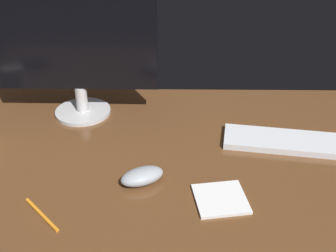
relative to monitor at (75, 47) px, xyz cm
name	(u,v)px	position (x,y,z in cm)	size (l,w,h in cm)	color
desk	(154,159)	(24.12, -24.19, -23.78)	(140.00, 84.00, 2.00)	brown
monitor	(75,47)	(0.00, 0.00, 0.00)	(49.11, 17.84, 40.72)	silver
keyboard	(289,142)	(63.03, -17.63, -21.85)	(37.36, 11.50, 1.86)	silver
computer_mouse	(142,176)	(21.71, -35.53, -20.80)	(11.26, 6.20, 3.94)	#999EA5
notepad	(221,199)	(40.95, -42.02, -22.38)	(12.18, 11.85, 0.79)	white
pen	(42,214)	(-0.58, -47.95, -22.35)	(0.85, 0.85, 13.99)	orange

